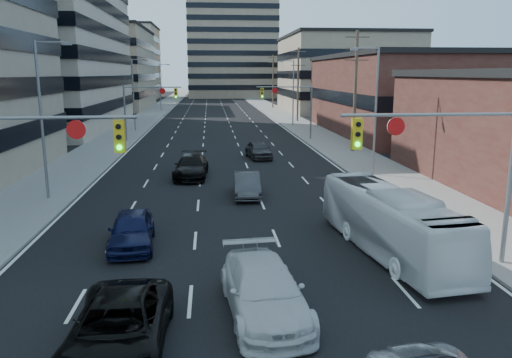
{
  "coord_description": "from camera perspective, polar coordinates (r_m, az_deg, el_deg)",
  "views": [
    {
      "loc": [
        -1.05,
        -9.11,
        7.24
      ],
      "look_at": [
        1.13,
        14.51,
        2.2
      ],
      "focal_mm": 35.0,
      "sensor_mm": 36.0,
      "label": 1
    }
  ],
  "objects": [
    {
      "name": "apartment_tower",
      "position": [
        160.75,
        -2.87,
        19.76
      ],
      "size": [
        26.0,
        26.0,
        58.0
      ],
      "primitive_type": "cube",
      "color": "gray",
      "rests_on": "ground"
    },
    {
      "name": "bg_block_right",
      "position": [
        142.99,
        8.26,
        11.38
      ],
      "size": [
        22.0,
        22.0,
        12.0
      ],
      "primitive_type": "cube",
      "color": "gray",
      "rests_on": "ground"
    },
    {
      "name": "sedan_black_far",
      "position": [
        35.49,
        -7.4,
        1.42
      ],
      "size": [
        2.53,
        5.57,
        1.58
      ],
      "primitive_type": "imported",
      "rotation": [
        0.0,
        0.0,
        -0.06
      ],
      "color": "black",
      "rests_on": "ground"
    },
    {
      "name": "streetlight_right_far",
      "position": [
        70.08,
        4.15,
        10.18
      ],
      "size": [
        2.03,
        0.22,
        9.0
      ],
      "color": "slate",
      "rests_on": "ground"
    },
    {
      "name": "sidewalk_left",
      "position": [
        139.69,
        -9.67,
        8.89
      ],
      "size": [
        5.0,
        300.0,
        0.15
      ],
      "primitive_type": "cube",
      "color": "slate",
      "rests_on": "ground"
    },
    {
      "name": "office_left_far",
      "position": [
        111.5,
        -17.53,
        11.84
      ],
      "size": [
        20.0,
        30.0,
        16.0
      ],
      "primitive_type": "cube",
      "color": "gray",
      "rests_on": "ground"
    },
    {
      "name": "sedan_grey_center",
      "position": [
        29.79,
        -1.04,
        -0.66
      ],
      "size": [
        1.66,
        4.38,
        1.43
      ],
      "primitive_type": "imported",
      "rotation": [
        0.0,
        0.0,
        -0.04
      ],
      "color": "#363538",
      "rests_on": "ground"
    },
    {
      "name": "transit_bus",
      "position": [
        21.04,
        15.09,
        -4.72
      ],
      "size": [
        3.46,
        9.8,
        2.67
      ],
      "primitive_type": "imported",
      "rotation": [
        0.0,
        0.0,
        0.13
      ],
      "color": "white",
      "rests_on": "ground"
    },
    {
      "name": "road_surface",
      "position": [
        139.3,
        -4.89,
        8.98
      ],
      "size": [
        18.0,
        300.0,
        0.02
      ],
      "primitive_type": "cube",
      "color": "black",
      "rests_on": "ground"
    },
    {
      "name": "utility_pole_block",
      "position": [
        47.04,
        11.27,
        9.99
      ],
      "size": [
        2.2,
        0.28,
        11.0
      ],
      "color": "#4C3D2D",
      "rests_on": "ground"
    },
    {
      "name": "signal_near_left",
      "position": [
        18.5,
        -25.47,
        1.76
      ],
      "size": [
        6.59,
        0.33,
        6.0
      ],
      "color": "slate",
      "rests_on": "ground"
    },
    {
      "name": "white_van",
      "position": [
        15.51,
        0.91,
        -12.55
      ],
      "size": [
        2.72,
        5.67,
        1.59
      ],
      "primitive_type": "imported",
      "rotation": [
        0.0,
        0.0,
        0.09
      ],
      "color": "silver",
      "rests_on": "ground"
    },
    {
      "name": "streetlight_left_near",
      "position": [
        30.64,
        -23.09,
        6.95
      ],
      "size": [
        2.03,
        0.22,
        9.0
      ],
      "color": "slate",
      "rests_on": "ground"
    },
    {
      "name": "streetlight_left_mid",
      "position": [
        64.82,
        -13.71,
        9.73
      ],
      "size": [
        2.03,
        0.22,
        9.0
      ],
      "color": "slate",
      "rests_on": "ground"
    },
    {
      "name": "signal_far_left",
      "position": [
        54.59,
        -12.38,
        8.63
      ],
      "size": [
        6.09,
        0.33,
        6.0
      ],
      "color": "slate",
      "rests_on": "ground"
    },
    {
      "name": "office_right_far",
      "position": [
        100.54,
        9.96,
        11.68
      ],
      "size": [
        22.0,
        28.0,
        14.0
      ],
      "primitive_type": "cube",
      "color": "gray",
      "rests_on": "ground"
    },
    {
      "name": "streetlight_right_near",
      "position": [
        36.03,
        13.31,
        8.2
      ],
      "size": [
        2.03,
        0.22,
        9.0
      ],
      "color": "slate",
      "rests_on": "ground"
    },
    {
      "name": "black_pickup",
      "position": [
        13.98,
        -15.44,
        -16.14
      ],
      "size": [
        2.52,
        5.4,
        1.49
      ],
      "primitive_type": "imported",
      "rotation": [
        0.0,
        0.0,
        -0.01
      ],
      "color": "black",
      "rests_on": "ground"
    },
    {
      "name": "office_left_mid",
      "position": [
        74.13,
        -26.85,
        15.99
      ],
      "size": [
        26.0,
        34.0,
        28.0
      ],
      "primitive_type": "cube",
      "color": "#ADA089",
      "rests_on": "ground"
    },
    {
      "name": "sedan_blue",
      "position": [
        21.83,
        -14.02,
        -5.63
      ],
      "size": [
        2.16,
        4.63,
        1.53
      ],
      "primitive_type": "imported",
      "rotation": [
        0.0,
        0.0,
        0.08
      ],
      "color": "black",
      "rests_on": "ground"
    },
    {
      "name": "storefront_right_mid",
      "position": [
        64.26,
        17.91,
        8.98
      ],
      "size": [
        20.0,
        30.0,
        9.0
      ],
      "primitive_type": "cube",
      "color": "#472119",
      "rests_on": "ground"
    },
    {
      "name": "sidewalk_right",
      "position": [
        139.86,
        -0.11,
        9.06
      ],
      "size": [
        5.0,
        300.0,
        0.15
      ],
      "primitive_type": "cube",
      "color": "slate",
      "rests_on": "ground"
    },
    {
      "name": "signal_far_right",
      "position": [
        54.89,
        3.94,
        8.9
      ],
      "size": [
        6.09,
        0.33,
        6.0
      ],
      "color": "slate",
      "rests_on": "ground"
    },
    {
      "name": "signal_near_right",
      "position": [
        19.32,
        20.92,
        2.53
      ],
      "size": [
        6.59,
        0.33,
        6.0
      ],
      "color": "slate",
      "rests_on": "ground"
    },
    {
      "name": "utility_pole_midblock",
      "position": [
        76.28,
        4.82,
        10.85
      ],
      "size": [
        2.2,
        0.28,
        11.0
      ],
      "color": "#4C3D2D",
      "rests_on": "ground"
    },
    {
      "name": "utility_pole_distant",
      "position": [
        105.95,
        1.95,
        11.2
      ],
      "size": [
        2.2,
        0.28,
        11.0
      ],
      "color": "#4C3D2D",
      "rests_on": "ground"
    },
    {
      "name": "streetlight_left_far",
      "position": [
        99.57,
        -10.8,
        10.53
      ],
      "size": [
        2.03,
        0.22,
        9.0
      ],
      "color": "slate",
      "rests_on": "ground"
    },
    {
      "name": "bg_block_left",
      "position": [
        151.55,
        -15.9,
        12.59
      ],
      "size": [
        24.0,
        24.0,
        20.0
      ],
      "primitive_type": "cube",
      "color": "#ADA089",
      "rests_on": "ground"
    },
    {
      "name": "sedan_grey_right",
      "position": [
        43.26,
        0.28,
        3.38
      ],
      "size": [
        2.33,
        4.64,
        1.52
      ],
      "primitive_type": "imported",
      "rotation": [
        0.0,
        0.0,
        0.13
      ],
      "color": "#2F2F32",
      "rests_on": "ground"
    }
  ]
}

